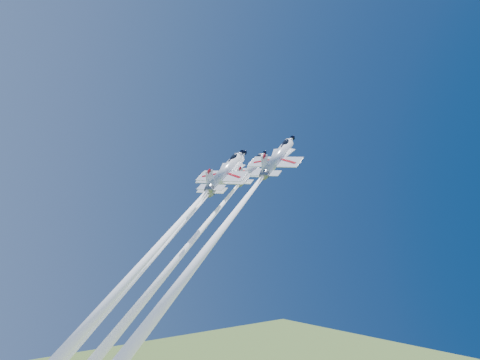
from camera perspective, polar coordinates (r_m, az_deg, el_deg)
jet_lead at (r=92.86m, az=-3.88°, el=-5.01°), size 41.42×19.63×40.63m
jet_left at (r=86.13m, az=-8.96°, el=-7.69°), size 51.21×24.27×50.23m
jet_right at (r=82.49m, az=-0.97°, el=-4.04°), size 42.40×20.28×41.05m
jet_slot at (r=81.10m, az=-7.98°, el=-6.15°), size 42.01×20.00×40.95m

